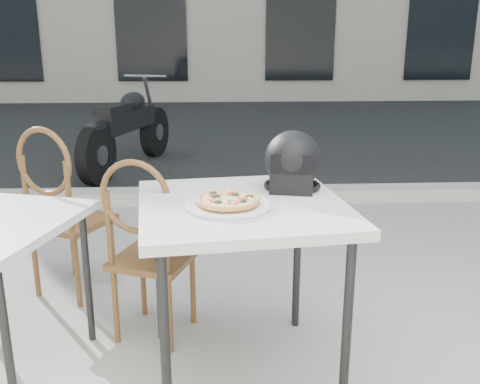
{
  "coord_description": "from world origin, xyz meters",
  "views": [
    {
      "loc": [
        -0.36,
        -1.72,
        1.46
      ],
      "look_at": [
        -0.25,
        0.37,
        0.85
      ],
      "focal_mm": 40.0,
      "sensor_mm": 36.0,
      "label": 1
    }
  ],
  "objects_px": {
    "cafe_table_main": "(242,219)",
    "motorcycle": "(128,130)",
    "pizza": "(228,200)",
    "cafe_chair_side": "(60,204)",
    "helmet": "(293,164)",
    "plate": "(228,205)",
    "cafe_chair_main": "(146,241)"
  },
  "relations": [
    {
      "from": "pizza",
      "to": "motorcycle",
      "type": "relative_size",
      "value": 0.15
    },
    {
      "from": "cafe_table_main",
      "to": "plate",
      "type": "height_order",
      "value": "plate"
    },
    {
      "from": "cafe_table_main",
      "to": "cafe_chair_main",
      "type": "distance_m",
      "value": 0.57
    },
    {
      "from": "helmet",
      "to": "motorcycle",
      "type": "bearing_deg",
      "value": 120.47
    },
    {
      "from": "helmet",
      "to": "cafe_chair_main",
      "type": "relative_size",
      "value": 0.33
    },
    {
      "from": "plate",
      "to": "motorcycle",
      "type": "height_order",
      "value": "motorcycle"
    },
    {
      "from": "cafe_chair_main",
      "to": "cafe_table_main",
      "type": "bearing_deg",
      "value": 166.93
    },
    {
      "from": "plate",
      "to": "motorcycle",
      "type": "xyz_separation_m",
      "value": [
        -1.01,
        4.04,
        -0.36
      ]
    },
    {
      "from": "plate",
      "to": "pizza",
      "type": "height_order",
      "value": "pizza"
    },
    {
      "from": "pizza",
      "to": "cafe_chair_main",
      "type": "height_order",
      "value": "cafe_chair_main"
    },
    {
      "from": "cafe_table_main",
      "to": "cafe_chair_side",
      "type": "distance_m",
      "value": 1.27
    },
    {
      "from": "plate",
      "to": "cafe_chair_side",
      "type": "bearing_deg",
      "value": 136.67
    },
    {
      "from": "helmet",
      "to": "cafe_chair_side",
      "type": "distance_m",
      "value": 1.4
    },
    {
      "from": "cafe_table_main",
      "to": "motorcycle",
      "type": "xyz_separation_m",
      "value": [
        -1.07,
        3.97,
        -0.27
      ]
    },
    {
      "from": "plate",
      "to": "cafe_chair_main",
      "type": "height_order",
      "value": "cafe_chair_main"
    },
    {
      "from": "cafe_chair_side",
      "to": "plate",
      "type": "bearing_deg",
      "value": 164.94
    },
    {
      "from": "cafe_chair_side",
      "to": "helmet",
      "type": "bearing_deg",
      "value": -177.98
    },
    {
      "from": "cafe_table_main",
      "to": "motorcycle",
      "type": "distance_m",
      "value": 4.12
    },
    {
      "from": "pizza",
      "to": "cafe_chair_main",
      "type": "distance_m",
      "value": 0.61
    },
    {
      "from": "helmet",
      "to": "motorcycle",
      "type": "relative_size",
      "value": 0.15
    },
    {
      "from": "helmet",
      "to": "cafe_chair_side",
      "type": "xyz_separation_m",
      "value": [
        -1.21,
        0.6,
        -0.35
      ]
    },
    {
      "from": "pizza",
      "to": "motorcycle",
      "type": "distance_m",
      "value": 4.18
    },
    {
      "from": "plate",
      "to": "cafe_chair_side",
      "type": "height_order",
      "value": "cafe_chair_side"
    },
    {
      "from": "pizza",
      "to": "cafe_chair_side",
      "type": "distance_m",
      "value": 1.29
    },
    {
      "from": "helmet",
      "to": "cafe_chair_main",
      "type": "distance_m",
      "value": 0.79
    },
    {
      "from": "helmet",
      "to": "cafe_chair_side",
      "type": "height_order",
      "value": "helmet"
    },
    {
      "from": "pizza",
      "to": "helmet",
      "type": "bearing_deg",
      "value": 41.83
    },
    {
      "from": "cafe_table_main",
      "to": "plate",
      "type": "distance_m",
      "value": 0.12
    },
    {
      "from": "cafe_table_main",
      "to": "pizza",
      "type": "bearing_deg",
      "value": -131.07
    },
    {
      "from": "plate",
      "to": "helmet",
      "type": "xyz_separation_m",
      "value": [
        0.3,
        0.27,
        0.11
      ]
    },
    {
      "from": "cafe_chair_main",
      "to": "cafe_chair_side",
      "type": "distance_m",
      "value": 0.73
    },
    {
      "from": "pizza",
      "to": "cafe_chair_side",
      "type": "xyz_separation_m",
      "value": [
        -0.92,
        0.86,
        -0.27
      ]
    }
  ]
}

